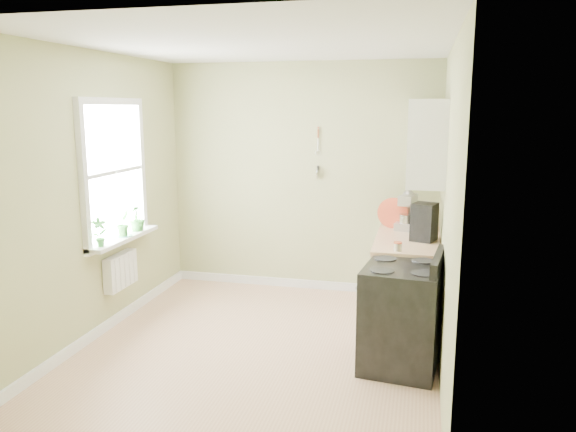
% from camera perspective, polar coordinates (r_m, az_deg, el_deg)
% --- Properties ---
extents(floor, '(3.20, 3.60, 0.02)m').
position_cam_1_polar(floor, '(5.35, -2.86, -13.18)').
color(floor, tan).
rests_on(floor, ground).
extents(ceiling, '(3.20, 3.60, 0.02)m').
position_cam_1_polar(ceiling, '(4.91, -3.18, 17.19)').
color(ceiling, white).
rests_on(ceiling, wall_back).
extents(wall_back, '(3.20, 0.02, 2.70)m').
position_cam_1_polar(wall_back, '(6.69, 1.39, 3.86)').
color(wall_back, tan).
rests_on(wall_back, floor).
extents(wall_left, '(0.02, 3.60, 2.70)m').
position_cam_1_polar(wall_left, '(5.62, -18.98, 1.91)').
color(wall_left, tan).
rests_on(wall_left, floor).
extents(wall_right, '(0.02, 3.60, 2.70)m').
position_cam_1_polar(wall_right, '(4.75, 15.94, 0.53)').
color(wall_right, tan).
rests_on(wall_right, floor).
extents(base_cabinets, '(0.60, 1.60, 0.87)m').
position_cam_1_polar(base_cabinets, '(5.94, 12.10, -6.33)').
color(base_cabinets, white).
rests_on(base_cabinets, floor).
extents(countertop, '(0.64, 1.60, 0.04)m').
position_cam_1_polar(countertop, '(5.82, 12.18, -2.05)').
color(countertop, '#E7B88D').
rests_on(countertop, base_cabinets).
extents(upper_cabinets, '(0.35, 1.40, 0.80)m').
position_cam_1_polar(upper_cabinets, '(5.79, 13.94, 7.42)').
color(upper_cabinets, white).
rests_on(upper_cabinets, wall_right).
extents(window, '(0.06, 1.14, 1.44)m').
position_cam_1_polar(window, '(5.83, -17.30, 4.31)').
color(window, white).
rests_on(window, wall_left).
extents(window_sill, '(0.18, 1.14, 0.04)m').
position_cam_1_polar(window_sill, '(5.90, -16.33, -2.17)').
color(window_sill, white).
rests_on(window_sill, wall_left).
extents(radiator, '(0.12, 0.50, 0.35)m').
position_cam_1_polar(radiator, '(5.96, -16.65, -5.35)').
color(radiator, white).
rests_on(radiator, wall_left).
extents(wall_utensils, '(0.02, 0.14, 0.58)m').
position_cam_1_polar(wall_utensils, '(6.59, 3.05, 5.63)').
color(wall_utensils, '#E7B88D').
rests_on(wall_utensils, wall_back).
extents(stove, '(0.71, 0.79, 1.00)m').
position_cam_1_polar(stove, '(4.90, 11.48, -9.90)').
color(stove, black).
rests_on(stove, floor).
extents(stand_mixer, '(0.26, 0.36, 0.40)m').
position_cam_1_polar(stand_mixer, '(6.06, 12.03, 0.31)').
color(stand_mixer, '#B2B2B7').
rests_on(stand_mixer, countertop).
extents(kettle, '(0.17, 0.10, 0.17)m').
position_cam_1_polar(kettle, '(6.24, 10.65, -0.12)').
color(kettle, silver).
rests_on(kettle, countertop).
extents(coffee_maker, '(0.27, 0.28, 0.37)m').
position_cam_1_polar(coffee_maker, '(5.56, 13.64, -0.68)').
color(coffee_maker, black).
rests_on(coffee_maker, countertop).
extents(red_tray, '(0.33, 0.08, 0.33)m').
position_cam_1_polar(red_tray, '(6.07, 10.59, 0.31)').
color(red_tray, '#C44529').
rests_on(red_tray, countertop).
extents(jar, '(0.08, 0.08, 0.08)m').
position_cam_1_polar(jar, '(5.13, 11.09, -3.05)').
color(jar, beige).
rests_on(jar, countertop).
extents(plant_a, '(0.17, 0.18, 0.28)m').
position_cam_1_polar(plant_a, '(5.49, -18.62, -1.56)').
color(plant_a, '#307A2C').
rests_on(plant_a, window_sill).
extents(plant_b, '(0.14, 0.17, 0.27)m').
position_cam_1_polar(plant_b, '(5.85, -16.40, -0.71)').
color(plant_b, '#307A2C').
rests_on(plant_b, window_sill).
extents(plant_c, '(0.18, 0.18, 0.28)m').
position_cam_1_polar(plant_c, '(6.09, -15.10, -0.17)').
color(plant_c, '#307A2C').
rests_on(plant_c, window_sill).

